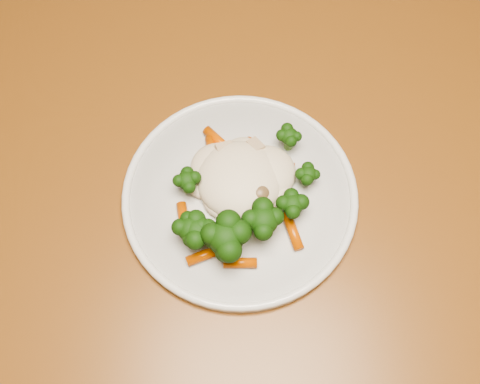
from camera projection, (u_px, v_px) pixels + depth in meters
The scene contains 4 objects.
room_shell at pixel (250, 104), 0.13m from camera, with size 3.04×3.04×2.60m.
dining_table at pixel (249, 215), 0.83m from camera, with size 1.27×0.94×0.75m.
plate at pixel (240, 197), 0.72m from camera, with size 0.28×0.28×0.01m, color silver.
meal at pixel (236, 202), 0.69m from camera, with size 0.18×0.19×0.05m.
Camera 1 is at (-0.00, -0.07, 1.41)m, focal length 45.00 mm.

